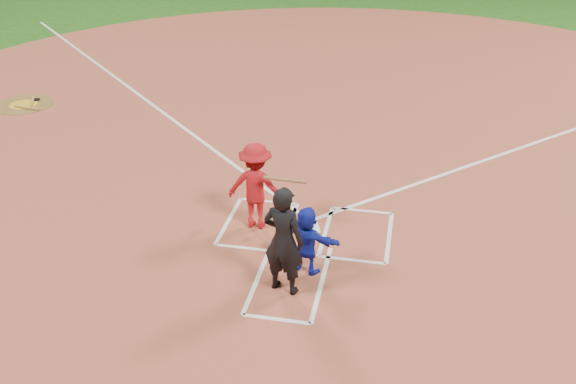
% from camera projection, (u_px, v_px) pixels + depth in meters
% --- Properties ---
extents(ground, '(120.00, 120.00, 0.00)m').
position_uv_depth(ground, '(307.00, 229.00, 12.52)').
color(ground, '#1C4E13').
rests_on(ground, ground).
extents(home_plate_dirt, '(28.00, 28.00, 0.01)m').
position_uv_depth(home_plate_dirt, '(345.00, 118.00, 17.70)').
color(home_plate_dirt, brown).
rests_on(home_plate_dirt, ground).
extents(home_plate, '(0.60, 0.60, 0.02)m').
position_uv_depth(home_plate, '(307.00, 228.00, 12.51)').
color(home_plate, white).
rests_on(home_plate, home_plate_dirt).
extents(on_deck_circle, '(1.70, 1.70, 0.01)m').
position_uv_depth(on_deck_circle, '(23.00, 105.00, 18.59)').
color(on_deck_circle, brown).
rests_on(on_deck_circle, home_plate_dirt).
extents(on_deck_logo, '(0.80, 0.80, 0.00)m').
position_uv_depth(on_deck_logo, '(23.00, 104.00, 18.59)').
color(on_deck_logo, gold).
rests_on(on_deck_logo, on_deck_circle).
extents(on_deck_bat_a, '(0.43, 0.78, 0.06)m').
position_uv_depth(on_deck_bat_a, '(33.00, 101.00, 18.76)').
color(on_deck_bat_a, '#A57C3C').
rests_on(on_deck_bat_a, on_deck_circle).
extents(on_deck_bat_c, '(0.84, 0.19, 0.06)m').
position_uv_depth(on_deck_bat_c, '(27.00, 108.00, 18.26)').
color(on_deck_bat_c, '#A4713C').
rests_on(on_deck_bat_c, on_deck_circle).
extents(bat_weight_donut, '(0.19, 0.19, 0.05)m').
position_uv_depth(bat_weight_donut, '(37.00, 99.00, 18.89)').
color(bat_weight_donut, black).
rests_on(bat_weight_donut, on_deck_circle).
extents(catcher, '(1.21, 0.74, 1.25)m').
position_uv_depth(catcher, '(307.00, 240.00, 10.98)').
color(catcher, '#1523B1').
rests_on(catcher, home_plate_dirt).
extents(umpire, '(0.80, 0.63, 1.93)m').
position_uv_depth(umpire, '(283.00, 240.00, 10.34)').
color(umpire, black).
rests_on(umpire, home_plate_dirt).
extents(chalk_markings, '(28.35, 17.32, 0.01)m').
position_uv_depth(chalk_markings, '(341.00, 127.00, 17.08)').
color(chalk_markings, white).
rests_on(chalk_markings, home_plate_dirt).
extents(batter_at_plate, '(1.56, 0.71, 1.74)m').
position_uv_depth(batter_at_plate, '(256.00, 186.00, 12.22)').
color(batter_at_plate, '#AA1219').
rests_on(batter_at_plate, home_plate_dirt).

